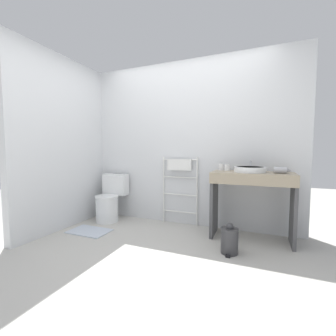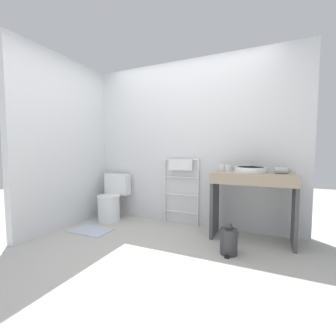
{
  "view_description": "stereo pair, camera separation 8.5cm",
  "coord_description": "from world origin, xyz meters",
  "px_view_note": "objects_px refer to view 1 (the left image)",
  "views": [
    {
      "loc": [
        1.07,
        -1.93,
        1.12
      ],
      "look_at": [
        -0.02,
        0.69,
        0.91
      ],
      "focal_mm": 24.0,
      "sensor_mm": 36.0,
      "label": 1
    },
    {
      "loc": [
        1.14,
        -1.9,
        1.12
      ],
      "look_at": [
        -0.02,
        0.69,
        0.91
      ],
      "focal_mm": 24.0,
      "sensor_mm": 36.0,
      "label": 2
    }
  ],
  "objects_px": {
    "sink_basin": "(250,169)",
    "cup_near_edge": "(227,167)",
    "toilet": "(110,200)",
    "cup_near_wall": "(221,167)",
    "towel_radiator": "(180,176)",
    "trash_bin": "(230,240)",
    "hair_dryer": "(281,170)"
  },
  "relations": [
    {
      "from": "towel_radiator",
      "to": "trash_bin",
      "type": "height_order",
      "value": "towel_radiator"
    },
    {
      "from": "trash_bin",
      "to": "cup_near_edge",
      "type": "bearing_deg",
      "value": 101.03
    },
    {
      "from": "toilet",
      "to": "towel_radiator",
      "type": "xyz_separation_m",
      "value": [
        1.11,
        0.24,
        0.42
      ]
    },
    {
      "from": "cup_near_wall",
      "to": "hair_dryer",
      "type": "distance_m",
      "value": 0.74
    },
    {
      "from": "towel_radiator",
      "to": "trash_bin",
      "type": "bearing_deg",
      "value": -40.89
    },
    {
      "from": "sink_basin",
      "to": "cup_near_edge",
      "type": "xyz_separation_m",
      "value": [
        -0.29,
        0.12,
        0.01
      ]
    },
    {
      "from": "cup_near_wall",
      "to": "cup_near_edge",
      "type": "distance_m",
      "value": 0.09
    },
    {
      "from": "cup_near_edge",
      "to": "sink_basin",
      "type": "bearing_deg",
      "value": -22.33
    },
    {
      "from": "toilet",
      "to": "cup_near_wall",
      "type": "xyz_separation_m",
      "value": [
        1.75,
        0.17,
        0.58
      ]
    },
    {
      "from": "hair_dryer",
      "to": "towel_radiator",
      "type": "bearing_deg",
      "value": 170.45
    },
    {
      "from": "cup_near_edge",
      "to": "cup_near_wall",
      "type": "bearing_deg",
      "value": 158.56
    },
    {
      "from": "towel_radiator",
      "to": "cup_near_wall",
      "type": "bearing_deg",
      "value": -6.31
    },
    {
      "from": "cup_near_edge",
      "to": "trash_bin",
      "type": "distance_m",
      "value": 0.99
    },
    {
      "from": "sink_basin",
      "to": "trash_bin",
      "type": "height_order",
      "value": "sink_basin"
    },
    {
      "from": "cup_near_wall",
      "to": "trash_bin",
      "type": "xyz_separation_m",
      "value": [
        0.21,
        -0.66,
        -0.76
      ]
    },
    {
      "from": "sink_basin",
      "to": "cup_near_edge",
      "type": "bearing_deg",
      "value": 157.67
    },
    {
      "from": "toilet",
      "to": "sink_basin",
      "type": "relative_size",
      "value": 1.98
    },
    {
      "from": "cup_near_wall",
      "to": "trash_bin",
      "type": "height_order",
      "value": "cup_near_wall"
    },
    {
      "from": "towel_radiator",
      "to": "cup_near_wall",
      "type": "distance_m",
      "value": 0.66
    },
    {
      "from": "cup_near_edge",
      "to": "towel_radiator",
      "type": "bearing_deg",
      "value": 171.81
    },
    {
      "from": "towel_radiator",
      "to": "hair_dryer",
      "type": "bearing_deg",
      "value": -9.55
    },
    {
      "from": "cup_near_wall",
      "to": "cup_near_edge",
      "type": "height_order",
      "value": "cup_near_wall"
    },
    {
      "from": "cup_near_wall",
      "to": "hair_dryer",
      "type": "bearing_deg",
      "value": -12.35
    },
    {
      "from": "cup_near_edge",
      "to": "trash_bin",
      "type": "relative_size",
      "value": 0.26
    },
    {
      "from": "toilet",
      "to": "cup_near_wall",
      "type": "height_order",
      "value": "cup_near_wall"
    },
    {
      "from": "cup_near_edge",
      "to": "hair_dryer",
      "type": "relative_size",
      "value": 0.48
    },
    {
      "from": "cup_near_edge",
      "to": "trash_bin",
      "type": "height_order",
      "value": "cup_near_edge"
    },
    {
      "from": "towel_radiator",
      "to": "cup_near_wall",
      "type": "height_order",
      "value": "towel_radiator"
    },
    {
      "from": "sink_basin",
      "to": "cup_near_wall",
      "type": "bearing_deg",
      "value": 157.87
    },
    {
      "from": "toilet",
      "to": "cup_near_wall",
      "type": "relative_size",
      "value": 8.08
    },
    {
      "from": "toilet",
      "to": "cup_near_edge",
      "type": "distance_m",
      "value": 1.92
    },
    {
      "from": "towel_radiator",
      "to": "trash_bin",
      "type": "xyz_separation_m",
      "value": [
        0.84,
        -0.73,
        -0.6
      ]
    }
  ]
}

